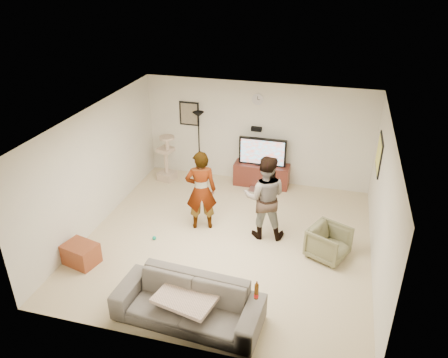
% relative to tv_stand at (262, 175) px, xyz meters
% --- Properties ---
extents(floor, '(5.50, 5.50, 0.02)m').
position_rel_tv_stand_xyz_m(floor, '(-0.20, -2.50, -0.29)').
color(floor, '#C5B58E').
rests_on(floor, ground).
extents(ceiling, '(5.50, 5.50, 0.02)m').
position_rel_tv_stand_xyz_m(ceiling, '(-0.20, -2.50, 2.23)').
color(ceiling, white).
rests_on(ceiling, wall_back).
extents(wall_back, '(5.50, 0.04, 2.50)m').
position_rel_tv_stand_xyz_m(wall_back, '(-0.20, 0.25, 0.97)').
color(wall_back, silver).
rests_on(wall_back, floor).
extents(wall_front, '(5.50, 0.04, 2.50)m').
position_rel_tv_stand_xyz_m(wall_front, '(-0.20, -5.25, 0.97)').
color(wall_front, silver).
rests_on(wall_front, floor).
extents(wall_left, '(0.04, 5.50, 2.50)m').
position_rel_tv_stand_xyz_m(wall_left, '(-2.95, -2.50, 0.97)').
color(wall_left, silver).
rests_on(wall_left, floor).
extents(wall_right, '(0.04, 5.50, 2.50)m').
position_rel_tv_stand_xyz_m(wall_right, '(2.55, -2.50, 0.97)').
color(wall_right, silver).
rests_on(wall_right, floor).
extents(wall_clock, '(0.26, 0.04, 0.26)m').
position_rel_tv_stand_xyz_m(wall_clock, '(-0.20, 0.22, 1.82)').
color(wall_clock, white).
rests_on(wall_clock, wall_back).
extents(wall_speaker, '(0.25, 0.10, 0.10)m').
position_rel_tv_stand_xyz_m(wall_speaker, '(-0.20, 0.19, 1.10)').
color(wall_speaker, black).
rests_on(wall_speaker, wall_back).
extents(picture_back, '(0.42, 0.03, 0.52)m').
position_rel_tv_stand_xyz_m(picture_back, '(-1.90, 0.23, 1.32)').
color(picture_back, '#706653').
rests_on(picture_back, wall_back).
extents(picture_right, '(0.03, 0.78, 0.62)m').
position_rel_tv_stand_xyz_m(picture_right, '(2.53, -0.90, 1.22)').
color(picture_right, '#F5ED55').
rests_on(picture_right, wall_right).
extents(tv_stand, '(1.33, 0.45, 0.56)m').
position_rel_tv_stand_xyz_m(tv_stand, '(0.00, 0.00, 0.00)').
color(tv_stand, '#471B14').
rests_on(tv_stand, floor).
extents(console_box, '(0.40, 0.30, 0.07)m').
position_rel_tv_stand_xyz_m(console_box, '(-0.02, -0.40, -0.24)').
color(console_box, silver).
rests_on(console_box, floor).
extents(tv, '(1.14, 0.08, 0.67)m').
position_rel_tv_stand_xyz_m(tv, '(0.00, 0.00, 0.61)').
color(tv, black).
rests_on(tv, tv_stand).
extents(tv_screen, '(1.04, 0.01, 0.59)m').
position_rel_tv_stand_xyz_m(tv_screen, '(0.00, -0.04, 0.61)').
color(tv_screen, '#39AED6').
rests_on(tv_screen, tv).
extents(floor_lamp, '(0.32, 0.32, 1.71)m').
position_rel_tv_stand_xyz_m(floor_lamp, '(-1.61, 0.04, 0.58)').
color(floor_lamp, black).
rests_on(floor_lamp, floor).
extents(cat_tree, '(0.46, 0.46, 1.19)m').
position_rel_tv_stand_xyz_m(cat_tree, '(-2.36, -0.32, 0.32)').
color(cat_tree, tan).
rests_on(cat_tree, floor).
extents(person_left, '(0.72, 0.59, 1.71)m').
position_rel_tv_stand_xyz_m(person_left, '(-0.84, -2.17, 0.58)').
color(person_left, '#A5A7B6').
rests_on(person_left, floor).
extents(person_right, '(0.92, 0.76, 1.73)m').
position_rel_tv_stand_xyz_m(person_right, '(0.45, -2.14, 0.59)').
color(person_right, '#2A528F').
rests_on(person_right, floor).
extents(sofa, '(2.33, 1.03, 0.66)m').
position_rel_tv_stand_xyz_m(sofa, '(-0.24, -4.73, 0.05)').
color(sofa, '#5A544D').
rests_on(sofa, floor).
extents(throw_blanket, '(1.03, 0.88, 0.06)m').
position_rel_tv_stand_xyz_m(throw_blanket, '(-0.25, -4.73, 0.17)').
color(throw_blanket, '#CFAE98').
rests_on(throw_blanket, sofa).
extents(beer_bottle, '(0.06, 0.06, 0.25)m').
position_rel_tv_stand_xyz_m(beer_bottle, '(0.81, -4.73, 0.51)').
color(beer_bottle, '#4B2706').
rests_on(beer_bottle, sofa).
extents(armchair, '(0.90, 0.89, 0.62)m').
position_rel_tv_stand_xyz_m(armchair, '(1.75, -2.54, 0.03)').
color(armchair, brown).
rests_on(armchair, floor).
extents(side_table, '(0.68, 0.57, 0.40)m').
position_rel_tv_stand_xyz_m(side_table, '(-2.60, -3.91, -0.08)').
color(side_table, brown).
rests_on(side_table, floor).
extents(toy_ball, '(0.08, 0.08, 0.08)m').
position_rel_tv_stand_xyz_m(toy_ball, '(-1.61, -2.88, -0.24)').
color(toy_ball, '#0B906E').
rests_on(toy_ball, floor).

